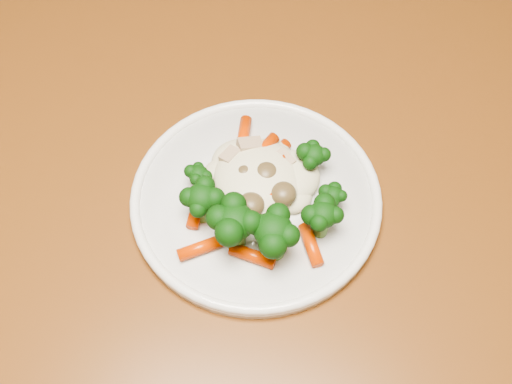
# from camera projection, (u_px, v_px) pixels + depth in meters

# --- Properties ---
(dining_table) EXTENTS (1.37, 1.00, 0.75)m
(dining_table) POSITION_uv_depth(u_px,v_px,m) (209.00, 207.00, 0.74)
(dining_table) COLOR brown
(dining_table) RESTS_ON ground
(plate) EXTENTS (0.24, 0.24, 0.01)m
(plate) POSITION_uv_depth(u_px,v_px,m) (256.00, 200.00, 0.63)
(plate) COLOR white
(plate) RESTS_ON dining_table
(meal) EXTENTS (0.16, 0.17, 0.05)m
(meal) POSITION_uv_depth(u_px,v_px,m) (259.00, 198.00, 0.60)
(meal) COLOR beige
(meal) RESTS_ON plate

